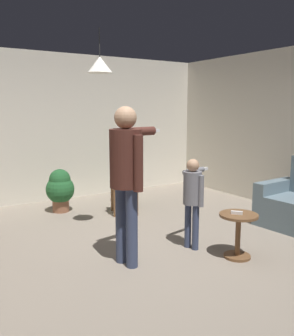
% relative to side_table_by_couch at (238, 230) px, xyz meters
% --- Properties ---
extents(ground, '(7.68, 7.68, 0.00)m').
position_rel_side_table_by_couch_xyz_m(ground, '(-0.91, 0.61, -0.33)').
color(ground, gray).
extents(wall_back, '(6.40, 0.10, 2.70)m').
position_rel_side_table_by_couch_xyz_m(wall_back, '(-0.91, 3.81, 1.02)').
color(wall_back, silver).
rests_on(wall_back, ground).
extents(side_table_by_couch, '(0.44, 0.44, 0.52)m').
position_rel_side_table_by_couch_xyz_m(side_table_by_couch, '(0.00, 0.00, 0.00)').
color(side_table_by_couch, brown).
rests_on(side_table_by_couch, ground).
extents(person_adult, '(0.81, 0.60, 1.73)m').
position_rel_side_table_by_couch_xyz_m(person_adult, '(-1.15, 0.53, 0.75)').
color(person_adult, '#384260').
rests_on(person_adult, ground).
extents(person_child, '(0.55, 0.40, 1.11)m').
position_rel_side_table_by_couch_xyz_m(person_child, '(-0.26, 0.51, 0.36)').
color(person_child, '#384260').
rests_on(person_child, ground).
extents(dining_chair_by_counter, '(0.54, 0.54, 1.00)m').
position_rel_side_table_by_couch_xyz_m(dining_chair_by_counter, '(-0.25, 2.21, 0.22)').
color(dining_chair_by_counter, brown).
rests_on(dining_chair_by_counter, ground).
extents(potted_plant_corner, '(0.47, 0.47, 0.72)m').
position_rel_side_table_by_couch_xyz_m(potted_plant_corner, '(-1.07, 2.94, 0.07)').
color(potted_plant_corner, brown).
rests_on(potted_plant_corner, ground).
extents(potted_plant_by_wall, '(0.53, 0.53, 0.81)m').
position_rel_side_table_by_couch_xyz_m(potted_plant_by_wall, '(0.18, 2.87, 0.12)').
color(potted_plant_by_wall, '#B7B2AD').
rests_on(potted_plant_by_wall, ground).
extents(spare_remote_on_table, '(0.11, 0.12, 0.04)m').
position_rel_side_table_by_couch_xyz_m(spare_remote_on_table, '(-0.03, 0.01, 0.21)').
color(spare_remote_on_table, white).
rests_on(spare_remote_on_table, side_table_by_couch).
extents(ceiling_light_pendant, '(0.32, 0.32, 0.55)m').
position_rel_side_table_by_couch_xyz_m(ceiling_light_pendant, '(-0.98, 1.51, 1.92)').
color(ceiling_light_pendant, silver).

